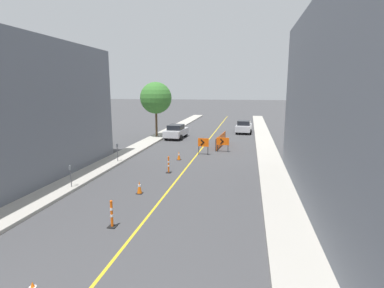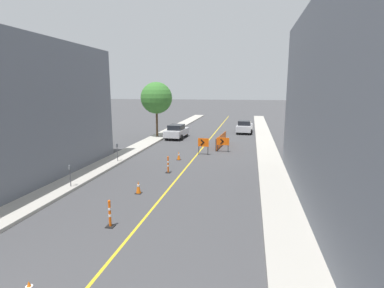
# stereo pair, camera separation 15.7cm
# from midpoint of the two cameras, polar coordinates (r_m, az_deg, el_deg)

# --- Properties ---
(lane_stripe) EXTENTS (0.12, 60.21, 0.01)m
(lane_stripe) POSITION_cam_midpoint_polar(r_m,az_deg,el_deg) (32.22, 3.16, 0.49)
(lane_stripe) COLOR gold
(lane_stripe) RESTS_ON ground_plane
(sidewalk_left) EXTENTS (1.86, 60.21, 0.16)m
(sidewalk_left) POSITION_cam_midpoint_polar(r_m,az_deg,el_deg) (33.55, -7.06, 0.97)
(sidewalk_left) COLOR #ADA89E
(sidewalk_left) RESTS_ON ground_plane
(sidewalk_right) EXTENTS (1.86, 60.21, 0.16)m
(sidewalk_right) POSITION_cam_midpoint_polar(r_m,az_deg,el_deg) (31.96, 13.90, 0.25)
(sidewalk_right) COLOR #ADA89E
(sidewalk_right) RESTS_ON ground_plane
(traffic_cone_second) EXTENTS (0.33, 0.33, 0.71)m
(traffic_cone_second) POSITION_cam_midpoint_polar(r_m,az_deg,el_deg) (16.63, -9.91, -8.11)
(traffic_cone_second) COLOR black
(traffic_cone_second) RESTS_ON ground_plane
(traffic_cone_third) EXTENTS (0.33, 0.33, 0.68)m
(traffic_cone_third) POSITION_cam_midpoint_polar(r_m,az_deg,el_deg) (23.89, -2.36, -2.25)
(traffic_cone_third) COLOR black
(traffic_cone_third) RESTS_ON ground_plane
(delineator_post_front) EXTENTS (0.34, 0.34, 1.17)m
(delineator_post_front) POSITION_cam_midpoint_polar(r_m,az_deg,el_deg) (13.03, -15.04, -12.98)
(delineator_post_front) COLOR black
(delineator_post_front) RESTS_ON ground_plane
(delineator_post_rear) EXTENTS (0.33, 0.33, 1.14)m
(delineator_post_rear) POSITION_cam_midpoint_polar(r_m,az_deg,el_deg) (20.29, -4.35, -4.14)
(delineator_post_rear) COLOR black
(delineator_post_rear) RESTS_ON ground_plane
(arrow_barricade_primary) EXTENTS (0.93, 0.12, 1.45)m
(arrow_barricade_primary) POSITION_cam_midpoint_polar(r_m,az_deg,el_deg) (25.54, 2.35, 0.15)
(arrow_barricade_primary) COLOR #EF560C
(arrow_barricade_primary) RESTS_ON ground_plane
(arrow_barricade_secondary) EXTENTS (1.11, 0.12, 1.30)m
(arrow_barricade_secondary) POSITION_cam_midpoint_polar(r_m,az_deg,el_deg) (26.89, 6.08, 0.39)
(arrow_barricade_secondary) COLOR #EF560C
(arrow_barricade_secondary) RESTS_ON ground_plane
(safety_mesh_fence) EXTENTS (0.51, 5.26, 1.15)m
(safety_mesh_fence) POSITION_cam_midpoint_polar(r_m,az_deg,el_deg) (29.58, 5.73, 0.68)
(safety_mesh_fence) COLOR #EF560C
(safety_mesh_fence) RESTS_ON ground_plane
(parked_car_curb_near) EXTENTS (2.05, 4.40, 1.59)m
(parked_car_curb_near) POSITION_cam_midpoint_polar(r_m,az_deg,el_deg) (34.14, -2.81, 2.42)
(parked_car_curb_near) COLOR #B7B7BC
(parked_car_curb_near) RESTS_ON ground_plane
(parked_car_curb_mid) EXTENTS (2.04, 4.40, 1.59)m
(parked_car_curb_mid) POSITION_cam_midpoint_polar(r_m,az_deg,el_deg) (38.89, 10.09, 3.27)
(parked_car_curb_mid) COLOR #B7B7BC
(parked_car_curb_mid) RESTS_ON ground_plane
(parking_meter_near_curb) EXTENTS (0.12, 0.11, 1.39)m
(parking_meter_near_curb) POSITION_cam_midpoint_polar(r_m,az_deg,el_deg) (23.36, -13.89, -0.83)
(parking_meter_near_curb) COLOR #4C4C51
(parking_meter_near_curb) RESTS_ON sidewalk_left
(parking_meter_far_curb) EXTENTS (0.12, 0.11, 1.26)m
(parking_meter_far_curb) POSITION_cam_midpoint_polar(r_m,az_deg,el_deg) (18.16, -22.03, -4.81)
(parking_meter_far_curb) COLOR #4C4C51
(parking_meter_far_curb) RESTS_ON sidewalk_left
(street_tree_left_near) EXTENTS (3.56, 3.56, 6.18)m
(street_tree_left_near) POSITION_cam_midpoint_polar(r_m,az_deg,el_deg) (34.43, -6.66, 8.70)
(street_tree_left_near) COLOR #4C3823
(street_tree_left_near) RESTS_ON sidewalk_left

